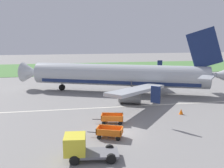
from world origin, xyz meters
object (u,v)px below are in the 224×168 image
(airplane, at_px, (125,76))
(baggage_cart_second_in_row, at_px, (112,118))
(service_truck_beside_carts, at_px, (81,147))
(traffic_cone_near_plane, at_px, (181,112))
(baggage_cart_nearest, at_px, (110,132))

(airplane, distance_m, baggage_cart_second_in_row, 15.81)
(airplane, relative_size, baggage_cart_second_in_row, 9.98)
(service_truck_beside_carts, bearing_deg, baggage_cart_second_in_row, 63.58)
(baggage_cart_second_in_row, xyz_separation_m, traffic_cone_near_plane, (9.30, 1.78, -0.24))
(airplane, relative_size, traffic_cone_near_plane, 50.59)
(airplane, distance_m, service_truck_beside_carts, 24.70)
(airplane, height_order, baggage_cart_second_in_row, airplane)
(airplane, bearing_deg, baggage_cart_nearest, -107.21)
(baggage_cart_second_in_row, bearing_deg, traffic_cone_near_plane, 10.85)
(service_truck_beside_carts, bearing_deg, traffic_cone_near_plane, 36.60)
(airplane, bearing_deg, service_truck_beside_carts, -111.19)
(baggage_cart_nearest, height_order, traffic_cone_near_plane, baggage_cart_nearest)
(airplane, height_order, baggage_cart_nearest, airplane)
(traffic_cone_near_plane, bearing_deg, baggage_cart_second_in_row, -169.15)
(baggage_cart_nearest, relative_size, baggage_cart_second_in_row, 0.99)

